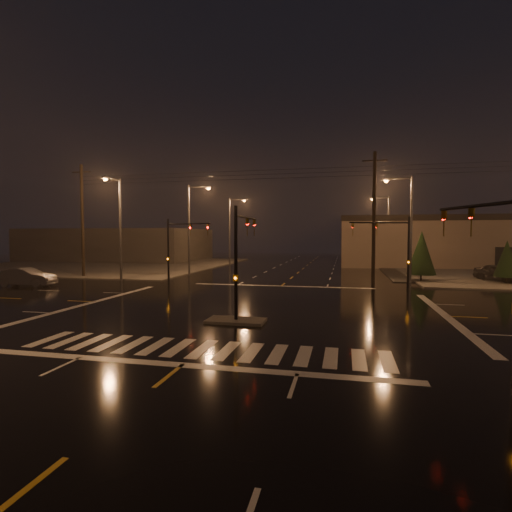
% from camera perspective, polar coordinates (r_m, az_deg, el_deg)
% --- Properties ---
extents(ground, '(140.00, 140.00, 0.00)m').
position_cam_1_polar(ground, '(24.73, -0.38, -7.48)').
color(ground, black).
rests_on(ground, ground).
extents(sidewalk_nw, '(36.00, 36.00, 0.12)m').
position_cam_1_polar(sidewalk_nw, '(64.50, -20.81, -1.14)').
color(sidewalk_nw, '#46443F').
rests_on(sidewalk_nw, ground).
extents(median_island, '(3.00, 1.60, 0.15)m').
position_cam_1_polar(median_island, '(20.92, -2.88, -9.22)').
color(median_island, '#46443F').
rests_on(median_island, ground).
extents(crosswalk, '(15.00, 2.60, 0.01)m').
position_cam_1_polar(crosswalk, '(16.31, -7.68, -13.02)').
color(crosswalk, beige).
rests_on(crosswalk, ground).
extents(stop_bar_near, '(16.00, 0.50, 0.01)m').
position_cam_1_polar(stop_bar_near, '(14.54, -10.51, -15.06)').
color(stop_bar_near, beige).
rests_on(stop_bar_near, ground).
extents(stop_bar_far, '(16.00, 0.50, 0.01)m').
position_cam_1_polar(stop_bar_far, '(35.41, 3.62, -4.30)').
color(stop_bar_far, beige).
rests_on(stop_bar_far, ground).
extents(commercial_block, '(30.00, 18.00, 5.60)m').
position_cam_1_polar(commercial_block, '(77.18, -19.05, 1.57)').
color(commercial_block, '#3A3733').
rests_on(commercial_block, ground).
extents(signal_mast_median, '(0.25, 4.59, 6.00)m').
position_cam_1_polar(signal_mast_median, '(21.35, -2.24, 0.99)').
color(signal_mast_median, black).
rests_on(signal_mast_median, ground).
extents(signal_mast_ne, '(4.84, 1.86, 6.00)m').
position_cam_1_polar(signal_mast_ne, '(34.08, 19.40, 1.64)').
color(signal_mast_ne, black).
rests_on(signal_mast_ne, ground).
extents(signal_mast_nw, '(4.84, 1.86, 6.00)m').
position_cam_1_polar(signal_mast_nw, '(37.00, -11.27, 1.85)').
color(signal_mast_nw, black).
rests_on(signal_mast_nw, ground).
extents(signal_mast_se, '(1.55, 3.87, 6.00)m').
position_cam_1_polar(signal_mast_se, '(14.76, 31.41, -0.51)').
color(signal_mast_se, black).
rests_on(signal_mast_se, ground).
extents(streetlight_1, '(2.77, 0.32, 10.00)m').
position_cam_1_polar(streetlight_1, '(44.92, -9.20, 4.62)').
color(streetlight_1, '#38383A').
rests_on(streetlight_1, ground).
extents(streetlight_2, '(2.77, 0.32, 10.00)m').
position_cam_1_polar(streetlight_2, '(60.07, -3.52, 4.24)').
color(streetlight_2, '#38383A').
rests_on(streetlight_2, ground).
extents(streetlight_3, '(2.77, 0.32, 10.00)m').
position_cam_1_polar(streetlight_3, '(40.13, 20.85, 4.66)').
color(streetlight_3, '#38383A').
rests_on(streetlight_3, ground).
extents(streetlight_4, '(2.77, 0.32, 10.00)m').
position_cam_1_polar(streetlight_4, '(59.99, 18.10, 4.10)').
color(streetlight_4, '#38383A').
rests_on(streetlight_4, ground).
extents(streetlight_5, '(0.32, 2.77, 10.00)m').
position_cam_1_polar(streetlight_5, '(40.98, -19.07, 4.66)').
color(streetlight_5, '#38383A').
rests_on(streetlight_5, ground).
extents(utility_pole_0, '(2.20, 0.32, 12.00)m').
position_cam_1_polar(utility_pole_0, '(46.67, -23.56, 4.75)').
color(utility_pole_0, black).
rests_on(utility_pole_0, ground).
extents(utility_pole_1, '(2.20, 0.32, 12.00)m').
position_cam_1_polar(utility_pole_1, '(37.82, 16.50, 5.35)').
color(utility_pole_1, black).
rests_on(utility_pole_1, ground).
extents(conifer_0, '(2.70, 2.70, 4.91)m').
position_cam_1_polar(conifer_0, '(41.72, 22.57, 0.44)').
color(conifer_0, black).
rests_on(conifer_0, ground).
extents(conifer_1, '(2.13, 2.13, 4.03)m').
position_cam_1_polar(conifer_1, '(42.93, 32.20, -0.31)').
color(conifer_1, black).
rests_on(conifer_1, ground).
extents(car_parked, '(4.09, 5.31, 1.69)m').
position_cam_1_polar(car_parked, '(45.18, 31.44, -2.08)').
color(car_parked, black).
rests_on(car_parked, ground).
extents(car_crossing, '(5.12, 2.42, 1.62)m').
position_cam_1_polar(car_crossing, '(40.50, -30.00, -2.63)').
color(car_crossing, '#505257').
rests_on(car_crossing, ground).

